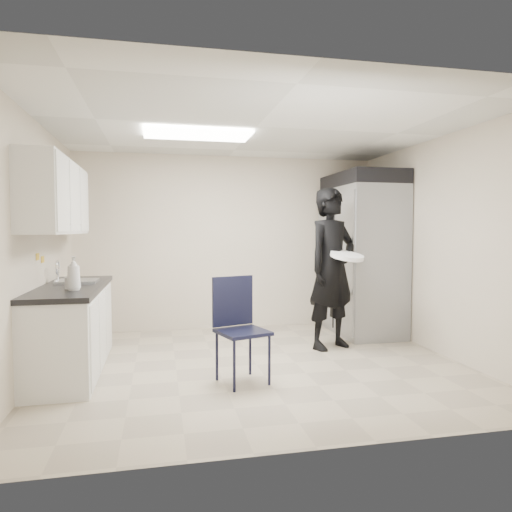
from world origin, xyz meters
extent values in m
plane|color=tan|center=(0.00, 0.00, 0.00)|extent=(4.50, 4.50, 0.00)
plane|color=silver|center=(0.00, 0.00, 2.60)|extent=(4.50, 4.50, 0.00)
plane|color=beige|center=(0.00, 2.00, 1.30)|extent=(4.50, 0.00, 4.50)
plane|color=beige|center=(-2.25, 0.00, 1.30)|extent=(0.00, 4.00, 4.00)
plane|color=beige|center=(2.25, 0.00, 1.30)|extent=(0.00, 4.00, 4.00)
cube|color=white|center=(-0.60, 0.40, 2.57)|extent=(1.20, 0.60, 0.02)
cube|color=silver|center=(-1.95, 0.20, 0.43)|extent=(0.60, 1.90, 0.86)
cube|color=black|center=(-1.95, 0.20, 0.89)|extent=(0.64, 1.95, 0.05)
cube|color=gray|center=(-1.93, 0.45, 0.87)|extent=(0.42, 0.40, 0.14)
cylinder|color=silver|center=(-2.13, 0.45, 1.02)|extent=(0.02, 0.02, 0.24)
cube|color=silver|center=(-2.08, 0.20, 1.83)|extent=(0.35, 1.80, 0.75)
cube|color=black|center=(-2.14, 1.35, 1.62)|extent=(0.22, 0.30, 0.35)
cube|color=yellow|center=(-2.24, 0.10, 1.22)|extent=(0.00, 0.12, 0.07)
cube|color=yellow|center=(-2.24, 0.30, 1.18)|extent=(0.00, 0.12, 0.07)
cube|color=gray|center=(1.83, 1.27, 1.05)|extent=(0.80, 1.35, 2.10)
cube|color=black|center=(1.83, 1.27, 2.20)|extent=(0.80, 1.35, 0.20)
cube|color=black|center=(-0.26, -0.55, 0.50)|extent=(0.56, 0.56, 1.00)
imported|color=black|center=(1.08, 0.53, 1.01)|extent=(0.88, 0.75, 2.02)
cylinder|color=silver|center=(1.18, 0.30, 1.18)|extent=(0.54, 0.54, 0.05)
imported|color=silver|center=(-1.85, -0.23, 1.07)|extent=(0.17, 0.17, 0.33)
imported|color=silver|center=(-1.90, -0.13, 1.00)|extent=(0.11, 0.11, 0.17)
camera|label=1|loc=(-1.04, -4.85, 1.49)|focal=32.00mm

